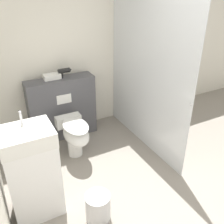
# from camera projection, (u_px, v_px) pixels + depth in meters

# --- Properties ---
(ground_plane) EXTENTS (12.00, 12.00, 0.00)m
(ground_plane) POSITION_uv_depth(u_px,v_px,m) (165.00, 222.00, 2.61)
(ground_plane) COLOR gray
(wall_back) EXTENTS (8.00, 0.06, 2.50)m
(wall_back) POSITION_uv_depth(u_px,v_px,m) (77.00, 53.00, 3.87)
(wall_back) COLOR silver
(wall_back) RESTS_ON ground_plane
(partition_panel) EXTENTS (1.02, 0.30, 0.97)m
(partition_panel) POSITION_uv_depth(u_px,v_px,m) (62.00, 108.00, 3.89)
(partition_panel) COLOR #4C4C51
(partition_panel) RESTS_ON ground_plane
(shower_glass) EXTENTS (0.04, 1.86, 2.13)m
(shower_glass) POSITION_uv_depth(u_px,v_px,m) (145.00, 76.00, 3.47)
(shower_glass) COLOR silver
(shower_glass) RESTS_ON ground_plane
(toilet) EXTENTS (0.36, 0.65, 0.54)m
(toilet) POSITION_uv_depth(u_px,v_px,m) (75.00, 134.00, 3.45)
(toilet) COLOR white
(toilet) RESTS_ON ground_plane
(sink_vanity) EXTENTS (0.50, 0.42, 1.16)m
(sink_vanity) POSITION_uv_depth(u_px,v_px,m) (33.00, 173.00, 2.53)
(sink_vanity) COLOR white
(sink_vanity) RESTS_ON ground_plane
(hair_drier) EXTENTS (0.21, 0.07, 0.14)m
(hair_drier) POSITION_uv_depth(u_px,v_px,m) (65.00, 71.00, 3.67)
(hair_drier) COLOR black
(hair_drier) RESTS_ON partition_panel
(folded_towel) EXTENTS (0.25, 0.12, 0.08)m
(folded_towel) POSITION_uv_depth(u_px,v_px,m) (52.00, 77.00, 3.62)
(folded_towel) COLOR white
(folded_towel) RESTS_ON partition_panel
(waste_bin) EXTENTS (0.27, 0.27, 0.32)m
(waste_bin) POSITION_uv_depth(u_px,v_px,m) (98.00, 207.00, 2.58)
(waste_bin) COLOR silver
(waste_bin) RESTS_ON ground_plane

